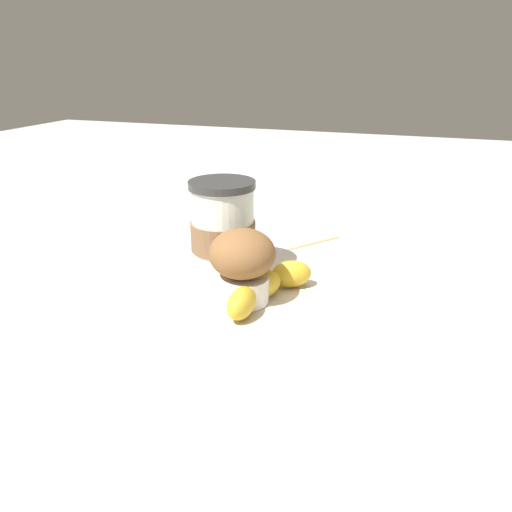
# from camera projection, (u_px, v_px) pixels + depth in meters

# --- Properties ---
(ground_plane) EXTENTS (3.00, 3.00, 0.00)m
(ground_plane) POSITION_uv_depth(u_px,v_px,m) (256.00, 290.00, 0.68)
(ground_plane) COLOR beige
(paper_napkin) EXTENTS (0.30, 0.30, 0.00)m
(paper_napkin) POSITION_uv_depth(u_px,v_px,m) (256.00, 290.00, 0.68)
(paper_napkin) COLOR beige
(paper_napkin) RESTS_ON ground_plane
(coffee_cup) EXTENTS (0.09, 0.09, 0.13)m
(coffee_cup) POSITION_uv_depth(u_px,v_px,m) (223.00, 229.00, 0.71)
(coffee_cup) COLOR silver
(coffee_cup) RESTS_ON paper_napkin
(muffin) EXTENTS (0.08, 0.08, 0.10)m
(muffin) POSITION_uv_depth(u_px,v_px,m) (242.00, 263.00, 0.63)
(muffin) COLOR white
(muffin) RESTS_ON paper_napkin
(banana) EXTENTS (0.10, 0.16, 0.04)m
(banana) POSITION_uv_depth(u_px,v_px,m) (264.00, 287.00, 0.64)
(banana) COLOR gold
(banana) RESTS_ON paper_napkin
(wooden_stirrer) EXTENTS (0.07, 0.09, 0.00)m
(wooden_stirrer) POSITION_uv_depth(u_px,v_px,m) (315.00, 243.00, 0.84)
(wooden_stirrer) COLOR tan
(wooden_stirrer) RESTS_ON ground_plane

